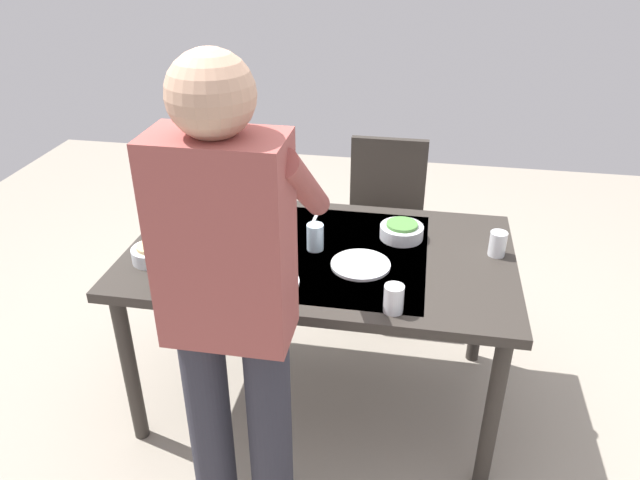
# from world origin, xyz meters

# --- Properties ---
(ground_plane) EXTENTS (6.00, 6.00, 0.00)m
(ground_plane) POSITION_xyz_m (0.00, 0.00, 0.00)
(ground_plane) COLOR #9E9384
(dining_table) EXTENTS (1.54, 0.90, 0.76)m
(dining_table) POSITION_xyz_m (0.00, 0.00, 0.68)
(dining_table) COLOR #332D28
(dining_table) RESTS_ON ground_plane
(chair_near) EXTENTS (0.40, 0.40, 0.91)m
(chair_near) POSITION_xyz_m (-0.20, -0.83, 0.53)
(chair_near) COLOR black
(chair_near) RESTS_ON ground_plane
(person_server) EXTENTS (0.42, 0.61, 1.69)m
(person_server) POSITION_xyz_m (0.13, 0.71, 0.96)
(person_server) COLOR #2D2D38
(person_server) RESTS_ON ground_plane
(wine_bottle) EXTENTS (0.07, 0.07, 0.30)m
(wine_bottle) POSITION_xyz_m (0.48, 0.34, 0.87)
(wine_bottle) COLOR black
(wine_bottle) RESTS_ON dining_table
(wine_glass_left) EXTENTS (0.07, 0.07, 0.15)m
(wine_glass_left) POSITION_xyz_m (0.61, -0.15, 0.86)
(wine_glass_left) COLOR white
(wine_glass_left) RESTS_ON dining_table
(water_cup_near_left) EXTENTS (0.07, 0.07, 0.10)m
(water_cup_near_left) POSITION_xyz_m (-0.69, -0.09, 0.81)
(water_cup_near_left) COLOR silver
(water_cup_near_left) RESTS_ON dining_table
(water_cup_near_right) EXTENTS (0.08, 0.08, 0.10)m
(water_cup_near_right) POSITION_xyz_m (0.53, 0.04, 0.81)
(water_cup_near_right) COLOR silver
(water_cup_near_right) RESTS_ON dining_table
(water_cup_far_left) EXTENTS (0.07, 0.07, 0.11)m
(water_cup_far_left) POSITION_xyz_m (0.02, -0.01, 0.81)
(water_cup_far_left) COLOR silver
(water_cup_far_left) RESTS_ON dining_table
(water_cup_far_right) EXTENTS (0.07, 0.07, 0.10)m
(water_cup_far_right) POSITION_xyz_m (-0.32, 0.36, 0.81)
(water_cup_far_right) COLOR silver
(water_cup_far_right) RESTS_ON dining_table
(serving_bowl_pasta) EXTENTS (0.30, 0.30, 0.07)m
(serving_bowl_pasta) POSITION_xyz_m (0.38, -0.25, 0.79)
(serving_bowl_pasta) COLOR silver
(serving_bowl_pasta) RESTS_ON dining_table
(side_bowl_salad) EXTENTS (0.18, 0.18, 0.07)m
(side_bowl_salad) POSITION_xyz_m (-0.31, -0.17, 0.79)
(side_bowl_salad) COLOR silver
(side_bowl_salad) RESTS_ON dining_table
(side_bowl_bread) EXTENTS (0.16, 0.16, 0.07)m
(side_bowl_bread) POSITION_xyz_m (0.63, 0.19, 0.79)
(side_bowl_bread) COLOR silver
(side_bowl_bread) RESTS_ON dining_table
(dinner_plate_near) EXTENTS (0.23, 0.23, 0.01)m
(dinner_plate_near) POSITION_xyz_m (0.14, 0.27, 0.76)
(dinner_plate_near) COLOR silver
(dinner_plate_near) RESTS_ON dining_table
(dinner_plate_far) EXTENTS (0.23, 0.23, 0.01)m
(dinner_plate_far) POSITION_xyz_m (-0.17, 0.09, 0.76)
(dinner_plate_far) COLOR silver
(dinner_plate_far) RESTS_ON dining_table
(table_knife) EXTENTS (0.02, 0.20, 0.00)m
(table_knife) POSITION_xyz_m (0.07, -0.29, 0.76)
(table_knife) COLOR silver
(table_knife) RESTS_ON dining_table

